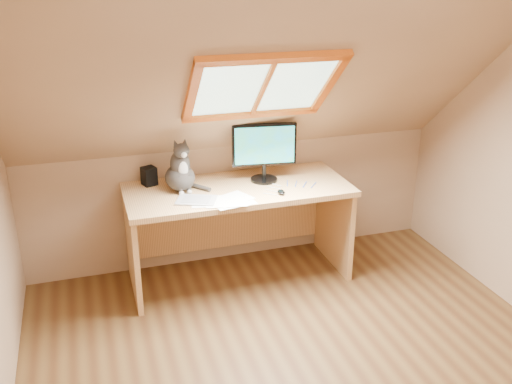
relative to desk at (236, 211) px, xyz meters
name	(u,v)px	position (x,y,z in m)	size (l,w,h in m)	color
ground	(314,383)	(0.09, -1.45, -0.55)	(3.50, 3.50, 0.00)	brown
room_shell	(332,167)	(0.09, -1.55, 0.88)	(3.52, 3.52, 2.41)	tan
desk	(236,211)	(0.00, 0.00, 0.00)	(1.73, 0.76, 0.79)	#E3AC6B
monitor	(264,149)	(0.24, -0.01, 0.50)	(0.50, 0.21, 0.46)	black
cat	(180,172)	(-0.43, -0.01, 0.38)	(0.27, 0.31, 0.42)	#3A3533
desk_speaker	(149,176)	(-0.64, 0.18, 0.31)	(0.10, 0.10, 0.14)	black
graphics_tablet	(196,200)	(-0.36, -0.25, 0.24)	(0.28, 0.20, 0.01)	#B2B2B7
mouse	(281,192)	(0.27, -0.31, 0.25)	(0.05, 0.09, 0.03)	black
papers	(224,202)	(-0.18, -0.33, 0.24)	(0.35, 0.30, 0.01)	white
cables	(290,186)	(0.38, -0.19, 0.24)	(0.51, 0.26, 0.01)	silver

